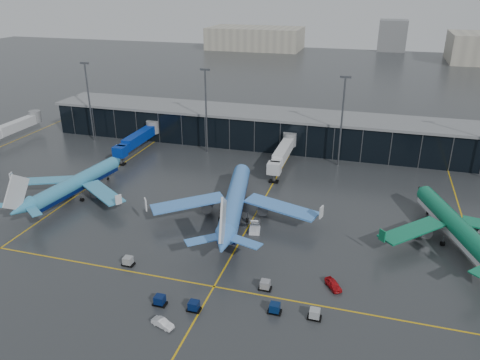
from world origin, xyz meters
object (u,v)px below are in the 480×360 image
(service_van_red, at_px, (333,284))
(airliner_aer_lingus, at_px, (456,214))
(airliner_klm_near, at_px, (235,189))
(mobile_airstair, at_px, (255,229))
(service_van_white, at_px, (163,323))
(airliner_arkefly, at_px, (76,174))
(baggage_carts, at_px, (220,295))

(service_van_red, bearing_deg, airliner_aer_lingus, 12.78)
(airliner_aer_lingus, bearing_deg, airliner_klm_near, 164.16)
(mobile_airstair, relative_size, service_van_white, 0.93)
(airliner_arkefly, relative_size, airliner_aer_lingus, 0.97)
(service_van_red, bearing_deg, airliner_arkefly, 128.54)
(airliner_arkefly, height_order, airliner_aer_lingus, airliner_aer_lingus)
(airliner_arkefly, relative_size, mobile_airstair, 10.82)
(airliner_aer_lingus, height_order, service_van_white, airliner_aer_lingus)
(airliner_klm_near, height_order, airliner_aer_lingus, airliner_klm_near)
(mobile_airstair, relative_size, service_van_red, 0.86)
(airliner_klm_near, bearing_deg, airliner_arkefly, 169.86)
(airliner_klm_near, distance_m, service_van_red, 31.99)
(service_van_red, xyz_separation_m, service_van_white, (-24.09, -17.36, -0.08))
(airliner_arkefly, xyz_separation_m, airliner_aer_lingus, (85.48, 3.23, 0.16))
(baggage_carts, distance_m, service_van_red, 19.69)
(airliner_klm_near, bearing_deg, airliner_aer_lingus, -7.36)
(baggage_carts, bearing_deg, airliner_arkefly, 148.53)
(airliner_arkefly, distance_m, service_van_red, 67.20)
(airliner_aer_lingus, xyz_separation_m, mobile_airstair, (-39.48, -7.98, -5.30))
(service_van_red, distance_m, service_van_white, 29.69)
(airliner_klm_near, relative_size, mobile_airstair, 12.46)
(airliner_klm_near, distance_m, airliner_aer_lingus, 45.52)
(airliner_arkefly, relative_size, service_van_white, 10.08)
(mobile_airstair, bearing_deg, airliner_aer_lingus, 0.88)
(airliner_arkefly, distance_m, service_van_white, 54.81)
(airliner_aer_lingus, bearing_deg, airliner_arkefly, 162.85)
(airliner_aer_lingus, distance_m, service_van_white, 61.15)
(airliner_klm_near, xyz_separation_m, service_van_white, (-0.13, -37.67, -6.16))
(airliner_klm_near, bearing_deg, service_van_red, -51.10)
(mobile_airstair, xyz_separation_m, service_van_red, (18.00, -15.07, -0.07))
(airliner_aer_lingus, distance_m, mobile_airstair, 40.63)
(service_van_red, bearing_deg, airliner_klm_near, 105.47)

